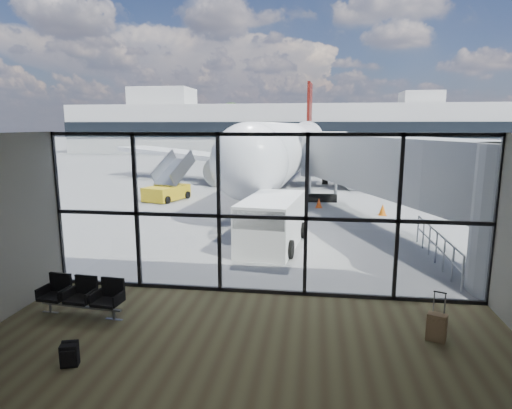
% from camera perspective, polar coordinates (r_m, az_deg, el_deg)
% --- Properties ---
extents(ground, '(220.00, 220.00, 0.00)m').
position_cam_1_polar(ground, '(51.58, 6.27, 5.26)').
color(ground, slate).
rests_on(ground, ground).
extents(lounge_shell, '(12.02, 8.01, 4.51)m').
position_cam_1_polar(lounge_shell, '(6.99, -4.05, -6.32)').
color(lounge_shell, brown).
rests_on(lounge_shell, ground).
extents(glass_curtain_wall, '(12.10, 0.12, 4.50)m').
position_cam_1_polar(glass_curtain_wall, '(11.69, 0.80, -1.46)').
color(glass_curtain_wall, white).
rests_on(glass_curtain_wall, ground).
extents(jet_bridge, '(8.00, 16.50, 4.33)m').
position_cam_1_polar(jet_bridge, '(18.85, 18.55, 4.15)').
color(jet_bridge, gray).
rests_on(jet_bridge, ground).
extents(apron_railing, '(0.06, 5.46, 1.11)m').
position_cam_1_polar(apron_railing, '(15.93, 22.94, -4.71)').
color(apron_railing, gray).
rests_on(apron_railing, ground).
extents(far_terminal, '(80.00, 12.20, 11.00)m').
position_cam_1_polar(far_terminal, '(73.35, 6.38, 10.09)').
color(far_terminal, '#A8A8A3').
rests_on(far_terminal, ground).
extents(tree_0, '(4.95, 4.95, 7.12)m').
position_cam_1_polar(tree_0, '(95.39, -21.60, 9.77)').
color(tree_0, '#382619').
rests_on(tree_0, ground).
extents(tree_1, '(5.61, 5.61, 8.07)m').
position_cam_1_polar(tree_1, '(92.62, -18.34, 10.36)').
color(tree_1, '#382619').
rests_on(tree_1, ground).
extents(tree_2, '(6.27, 6.27, 9.03)m').
position_cam_1_polar(tree_2, '(90.17, -14.87, 10.94)').
color(tree_2, '#382619').
rests_on(tree_2, ground).
extents(tree_3, '(4.95, 4.95, 7.12)m').
position_cam_1_polar(tree_3, '(88.05, -11.16, 10.30)').
color(tree_3, '#382619').
rests_on(tree_3, ground).
extents(tree_4, '(5.61, 5.61, 8.07)m').
position_cam_1_polar(tree_4, '(86.31, -7.34, 10.82)').
color(tree_4, '#382619').
rests_on(tree_4, ground).
extents(tree_5, '(6.27, 6.27, 9.03)m').
position_cam_1_polar(tree_5, '(84.95, -3.36, 11.31)').
color(tree_5, '#382619').
rests_on(tree_5, ground).
extents(seating_row, '(2.18, 0.79, 0.97)m').
position_cam_1_polar(seating_row, '(11.70, -22.04, -10.99)').
color(seating_row, gray).
rests_on(seating_row, ground).
extents(backpack, '(0.38, 0.37, 0.50)m').
position_cam_1_polar(backpack, '(9.61, -23.63, -17.91)').
color(backpack, black).
rests_on(backpack, ground).
extents(suitcase, '(0.47, 0.41, 1.11)m').
position_cam_1_polar(suitcase, '(10.48, 22.94, -14.82)').
color(suitcase, '#7D6346').
rests_on(suitcase, ground).
extents(airliner, '(32.19, 37.33, 9.61)m').
position_cam_1_polar(airliner, '(35.91, 4.88, 7.70)').
color(airliner, white).
rests_on(airliner, ground).
extents(service_van, '(2.58, 4.63, 1.93)m').
position_cam_1_polar(service_van, '(16.58, 2.08, -2.33)').
color(service_van, white).
rests_on(service_van, ground).
extents(belt_loader, '(1.62, 3.73, 1.69)m').
position_cam_1_polar(belt_loader, '(34.67, -3.66, 3.69)').
color(belt_loader, black).
rests_on(belt_loader, ground).
extents(mobile_stairs, '(2.62, 3.83, 2.47)m').
position_cam_1_polar(mobile_stairs, '(27.75, -11.74, 1.84)').
color(mobile_stairs, gold).
rests_on(mobile_stairs, ground).
extents(traffic_cone_b, '(0.39, 0.39, 0.55)m').
position_cam_1_polar(traffic_cone_b, '(24.85, 8.38, 0.18)').
color(traffic_cone_b, '#D4400B').
rests_on(traffic_cone_b, ground).
extents(traffic_cone_c, '(0.43, 0.43, 0.61)m').
position_cam_1_polar(traffic_cone_c, '(23.48, 16.52, -0.68)').
color(traffic_cone_c, '#D5610B').
rests_on(traffic_cone_c, ground).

